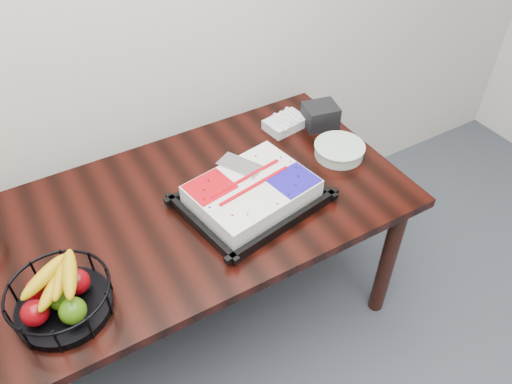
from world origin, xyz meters
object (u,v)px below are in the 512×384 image
plate_stack (339,150)px  napkin_box (320,116)px  fruit_basket (60,297)px  cake_tray (252,194)px  table (177,227)px

plate_stack → napkin_box: 0.23m
fruit_basket → napkin_box: 1.34m
napkin_box → cake_tray: bearing=-151.2°
table → plate_stack: bearing=-3.0°
fruit_basket → table: bearing=25.9°
napkin_box → plate_stack: bearing=-104.9°
cake_tray → fruit_basket: bearing=-170.6°
table → napkin_box: (0.80, 0.18, 0.14)m
table → napkin_box: size_ratio=12.35×
cake_tray → plate_stack: bearing=8.0°
cake_tray → fruit_basket: size_ratio=1.77×
table → fruit_basket: size_ratio=5.70×
cake_tray → plate_stack: 0.47m
cake_tray → plate_stack: (0.47, 0.07, -0.02)m
table → napkin_box: napkin_box is taller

